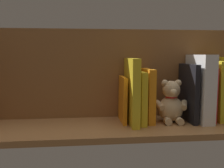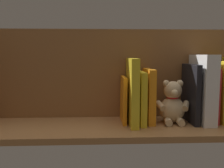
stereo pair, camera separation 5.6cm
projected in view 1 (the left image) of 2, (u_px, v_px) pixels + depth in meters
ground_plane at (112, 127)px, 96.18cm from camera, size 109.44×30.64×2.20cm
shelf_back_panel at (109, 74)px, 106.78cm from camera, size 109.44×1.50×37.40cm
book_1 at (223, 100)px, 102.84cm from camera, size 1.81×18.17×16.17cm
book_2 at (214, 90)px, 103.30cm from camera, size 3.55×15.61×24.28cm
book_3 at (207, 94)px, 103.28cm from camera, size 1.27×15.31×21.59cm
dictionary_thick_white at (200, 88)px, 100.94cm from camera, size 5.09×18.35×26.80cm
book_4 at (188, 92)px, 101.42cm from camera, size 1.98×17.07×23.02cm
teddy_bear at (171, 103)px, 99.69cm from camera, size 13.73×11.29×16.96cm
book_5 at (148, 95)px, 100.66cm from camera, size 2.76×15.25×21.17cm
book_6 at (140, 97)px, 99.39cm from camera, size 2.35×17.18×20.19cm
book_7 at (132, 91)px, 97.45cm from camera, size 2.95×19.73×25.39cm
book_8 at (123, 99)px, 100.22cm from camera, size 1.70×14.32×18.09cm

